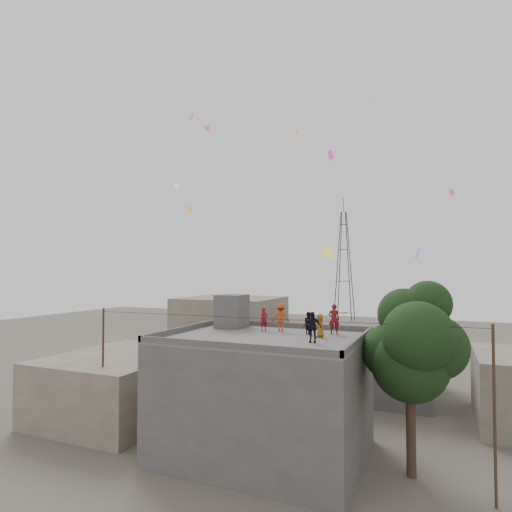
{
  "coord_description": "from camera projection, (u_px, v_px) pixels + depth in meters",
  "views": [
    {
      "loc": [
        8.53,
        -20.93,
        9.56
      ],
      "look_at": [
        -0.9,
        1.01,
        10.39
      ],
      "focal_mm": 30.0,
      "sensor_mm": 36.0,
      "label": 1
    }
  ],
  "objects": [
    {
      "name": "ground",
      "position": [
        264.0,
        454.0,
        22.25
      ],
      "size": [
        140.0,
        140.0,
        0.0
      ],
      "primitive_type": "plane",
      "color": "#4B453E",
      "rests_on": "ground"
    },
    {
      "name": "main_building",
      "position": [
        264.0,
        395.0,
        22.35
      ],
      "size": [
        10.0,
        8.0,
        6.1
      ],
      "color": "#494744",
      "rests_on": "ground"
    },
    {
      "name": "parapet",
      "position": [
        264.0,
        334.0,
        22.47
      ],
      "size": [
        10.0,
        8.0,
        0.3
      ],
      "color": "#494744",
      "rests_on": "main_building"
    },
    {
      "name": "stair_head_box",
      "position": [
        232.0,
        311.0,
        26.15
      ],
      "size": [
        1.6,
        1.8,
        2.0
      ],
      "primitive_type": "cube",
      "color": "#494744",
      "rests_on": "main_building"
    },
    {
      "name": "neighbor_west",
      "position": [
        123.0,
        384.0,
        28.5
      ],
      "size": [
        8.0,
        10.0,
        4.0
      ],
      "primitive_type": "cube",
      "color": "#655E50",
      "rests_on": "ground"
    },
    {
      "name": "neighbor_north",
      "position": [
        353.0,
        359.0,
        34.4
      ],
      "size": [
        12.0,
        9.0,
        5.0
      ],
      "primitive_type": "cube",
      "color": "#494744",
      "rests_on": "ground"
    },
    {
      "name": "neighbor_northwest",
      "position": [
        231.0,
        334.0,
        41.01
      ],
      "size": [
        9.0,
        8.0,
        7.0
      ],
      "primitive_type": "cube",
      "color": "#655E50",
      "rests_on": "ground"
    },
    {
      "name": "tree",
      "position": [
        414.0,
        344.0,
        20.1
      ],
      "size": [
        4.9,
        4.6,
        9.1
      ],
      "color": "black",
      "rests_on": "ground"
    },
    {
      "name": "utility_line",
      "position": [
        264.0,
        387.0,
        21.04
      ],
      "size": [
        20.12,
        0.62,
        7.4
      ],
      "color": "black",
      "rests_on": "ground"
    },
    {
      "name": "transmission_tower",
      "position": [
        344.0,
        274.0,
        60.87
      ],
      "size": [
        2.97,
        2.97,
        20.01
      ],
      "color": "black",
      "rests_on": "ground"
    },
    {
      "name": "person_red_adult",
      "position": [
        334.0,
        319.0,
        23.33
      ],
      "size": [
        0.67,
        0.51,
        1.65
      ],
      "primitive_type": "imported",
      "rotation": [
        0.0,
        0.0,
        3.34
      ],
      "color": "maroon",
      "rests_on": "main_building"
    },
    {
      "name": "person_orange_child",
      "position": [
        320.0,
        326.0,
        22.24
      ],
      "size": [
        0.69,
        0.7,
        1.22
      ],
      "primitive_type": "imported",
      "rotation": [
        0.0,
        0.0,
        -0.82
      ],
      "color": "#9C5011",
      "rests_on": "main_building"
    },
    {
      "name": "person_dark_child",
      "position": [
        309.0,
        323.0,
        23.31
      ],
      "size": [
        0.76,
        0.74,
        1.23
      ],
      "primitive_type": "imported",
      "rotation": [
        0.0,
        0.0,
        2.45
      ],
      "color": "black",
      "rests_on": "main_building"
    },
    {
      "name": "person_dark_adult",
      "position": [
        312.0,
        327.0,
        20.65
      ],
      "size": [
        0.91,
        0.47,
        1.49
      ],
      "primitive_type": "imported",
      "rotation": [
        0.0,
        0.0,
        0.12
      ],
      "color": "black",
      "rests_on": "main_building"
    },
    {
      "name": "person_orange_adult",
      "position": [
        281.0,
        317.0,
        24.52
      ],
      "size": [
        1.14,
        0.84,
        1.59
      ],
      "primitive_type": "imported",
      "rotation": [
        0.0,
        0.0,
        -2.87
      ],
      "color": "#B13E14",
      "rests_on": "main_building"
    },
    {
      "name": "person_red_child",
      "position": [
        264.0,
        319.0,
        24.72
      ],
      "size": [
        0.54,
        0.58,
        1.33
      ],
      "primitive_type": "imported",
      "rotation": [
        0.0,
        0.0,
        0.97
      ],
      "color": "maroon",
      "rests_on": "main_building"
    },
    {
      "name": "kites",
      "position": [
        305.0,
        179.0,
        28.17
      ],
      "size": [
        20.66,
        12.52,
        12.95
      ],
      "color": "orange",
      "rests_on": "ground"
    }
  ]
}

